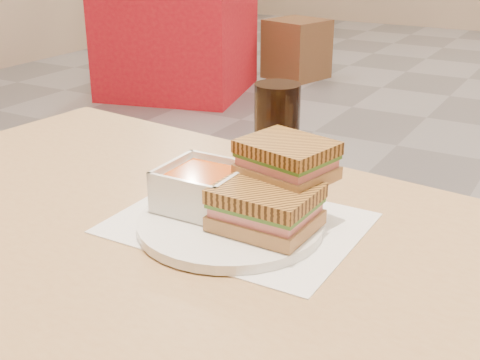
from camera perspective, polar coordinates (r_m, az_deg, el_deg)
The scene contains 10 objects.
main_table at distance 0.96m, azimuth -4.86°, elevation -10.35°, with size 1.27×0.82×0.75m.
tray_liner at distance 0.91m, azimuth -0.19°, elevation -3.88°, with size 0.34×0.27×0.00m.
plate at distance 0.89m, azimuth -0.87°, elevation -3.94°, with size 0.26×0.26×0.01m.
soup_bowl at distance 0.92m, azimuth -3.36°, elevation -0.81°, with size 0.11×0.11×0.06m.
panini_lower at distance 0.86m, azimuth 2.32°, elevation -2.42°, with size 0.13×0.11×0.06m.
panini_upper at distance 0.89m, azimuth 4.22°, elevation 1.84°, with size 0.14×0.12×0.05m.
cola_glass at distance 1.05m, azimuth 3.30°, elevation 4.31°, with size 0.08×0.08×0.16m.
bg_table_0 at distance 4.65m, azimuth -5.59°, elevation 12.86°, with size 1.14×1.14×0.82m.
bg_chair_0l at distance 5.24m, azimuth -8.22°, elevation 11.93°, with size 0.52×0.52×0.49m.
bg_chair_0r at distance 5.11m, azimuth 5.10°, elevation 11.60°, with size 0.49×0.49×0.45m.
Camera 1 is at (0.42, -2.71, 1.15)m, focal length 47.66 mm.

